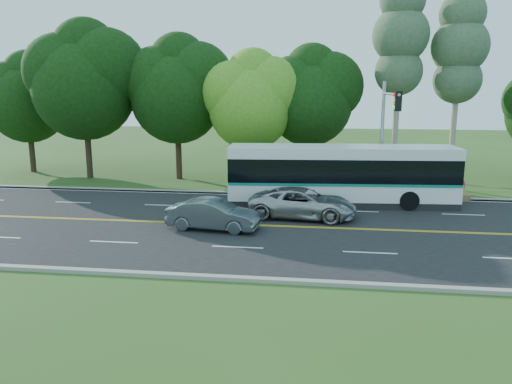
# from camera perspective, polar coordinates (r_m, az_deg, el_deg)

# --- Properties ---
(ground) EXTENTS (120.00, 120.00, 0.00)m
(ground) POSITION_cam_1_polar(r_m,az_deg,el_deg) (24.51, 0.40, -3.87)
(ground) COLOR #2D4A18
(ground) RESTS_ON ground
(road) EXTENTS (60.00, 14.00, 0.02)m
(road) POSITION_cam_1_polar(r_m,az_deg,el_deg) (24.51, 0.40, -3.85)
(road) COLOR black
(road) RESTS_ON ground
(curb_north) EXTENTS (60.00, 0.30, 0.15)m
(curb_north) POSITION_cam_1_polar(r_m,az_deg,el_deg) (31.40, 2.02, -0.22)
(curb_north) COLOR gray
(curb_north) RESTS_ON ground
(curb_south) EXTENTS (60.00, 0.30, 0.15)m
(curb_south) POSITION_cam_1_polar(r_m,az_deg,el_deg) (17.78, -2.49, -9.86)
(curb_south) COLOR gray
(curb_south) RESTS_ON ground
(grass_verge) EXTENTS (60.00, 4.00, 0.10)m
(grass_verge) POSITION_cam_1_polar(r_m,az_deg,el_deg) (33.20, 2.32, 0.41)
(grass_verge) COLOR #2D4A18
(grass_verge) RESTS_ON ground
(lane_markings) EXTENTS (57.60, 13.82, 0.00)m
(lane_markings) POSITION_cam_1_polar(r_m,az_deg,el_deg) (24.52, 0.18, -3.81)
(lane_markings) COLOR gold
(lane_markings) RESTS_ON road
(tree_row) EXTENTS (44.70, 9.10, 13.84)m
(tree_row) POSITION_cam_1_polar(r_m,az_deg,el_deg) (36.44, -5.40, 11.96)
(tree_row) COLOR black
(tree_row) RESTS_ON ground
(bougainvillea_hedge) EXTENTS (9.50, 2.25, 1.50)m
(bougainvillea_hedge) POSITION_cam_1_polar(r_m,az_deg,el_deg) (32.40, 14.95, 0.92)
(bougainvillea_hedge) COLOR #A80E4E
(bougainvillea_hedge) RESTS_ON ground
(traffic_signal) EXTENTS (0.42, 6.10, 7.00)m
(traffic_signal) POSITION_cam_1_polar(r_m,az_deg,el_deg) (29.10, 14.69, 7.60)
(traffic_signal) COLOR #989AA0
(traffic_signal) RESTS_ON ground
(transit_bus) EXTENTS (13.01, 3.70, 3.36)m
(transit_bus) POSITION_cam_1_polar(r_m,az_deg,el_deg) (29.01, 9.70, 1.85)
(transit_bus) COLOR white
(transit_bus) RESTS_ON road
(sedan) EXTENTS (4.51, 2.03, 1.44)m
(sedan) POSITION_cam_1_polar(r_m,az_deg,el_deg) (23.75, -4.90, -2.59)
(sedan) COLOR #535F64
(sedan) RESTS_ON road
(suv) EXTENTS (5.74, 3.13, 1.53)m
(suv) POSITION_cam_1_polar(r_m,az_deg,el_deg) (25.92, 5.35, -1.26)
(suv) COLOR #ACAEB1
(suv) RESTS_ON road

